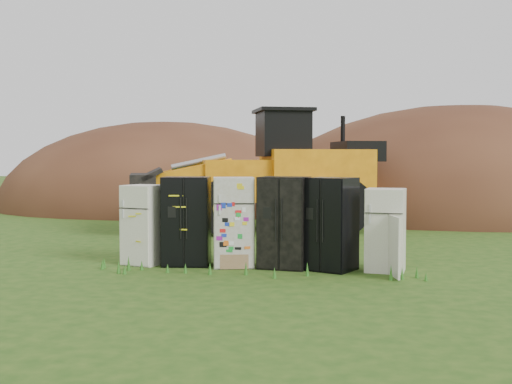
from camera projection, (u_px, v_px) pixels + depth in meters
ground at (262, 267)px, 12.79m from camera, size 120.00×120.00×0.00m
fridge_leftmost at (144, 225)px, 13.17m from camera, size 0.87×0.85×1.63m
fridge_black_side at (186, 221)px, 13.04m from camera, size 1.04×0.87×1.80m
fridge_sticker at (234, 222)px, 12.89m from camera, size 0.96×0.91×1.80m
fridge_dark_mid at (284, 222)px, 12.71m from camera, size 1.01×0.86×1.81m
fridge_black_right at (330, 224)px, 12.47m from camera, size 1.13×1.05×1.80m
fridge_open_door at (385, 230)px, 12.32m from camera, size 0.80×0.75×1.60m
wheel_loader at (253, 170)px, 19.31m from camera, size 8.18×5.54×3.67m
dirt_mound_right at (456, 215)px, 24.49m from camera, size 15.56×11.41×8.39m
dirt_mound_left at (164, 209)px, 27.83m from camera, size 14.71×11.03×7.53m
dirt_mound_back at (322, 204)px, 30.83m from camera, size 15.87×10.58×5.04m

